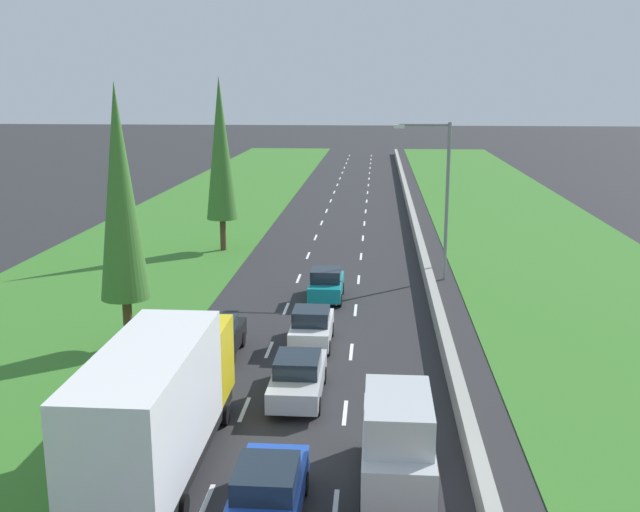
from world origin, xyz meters
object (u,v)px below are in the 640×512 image
Objects in this scene: silver_sedan_centre_lane_third at (298,377)px; poplar_tree_third at (221,149)px; blue_sedan_centre_lane at (267,494)px; white_box_truck_left_lane at (159,406)px; teal_hatchback_centre_lane at (326,284)px; street_light_mast at (441,190)px; white_hatchback_centre_lane at (312,327)px; poplar_tree_second at (120,194)px; silver_van_right_lane at (397,442)px; black_hatchback_left_lane at (218,337)px.

poplar_tree_third is at bearing 107.70° from silver_sedan_centre_lane_third.
blue_sedan_centre_lane is 4.16m from white_box_truck_left_lane.
teal_hatchback_centre_lane is 0.43× the size of street_light_mast.
poplar_tree_third is at bearing 98.30° from white_box_truck_left_lane.
white_hatchback_centre_lane is 9.77m from poplar_tree_second.
white_hatchback_centre_lane reaches higher than blue_sedan_centre_lane.
silver_van_right_lane reaches higher than teal_hatchback_centre_lane.
white_box_truck_left_lane reaches higher than black_hatchback_left_lane.
white_box_truck_left_lane is (-3.46, -18.39, 1.35)m from teal_hatchback_centre_lane.
silver_sedan_centre_lane_third is at bearing -46.46° from black_hatchback_left_lane.
white_box_truck_left_lane reaches higher than silver_sedan_centre_lane_third.
black_hatchback_left_lane is (-3.89, -8.65, 0.00)m from teal_hatchback_centre_lane.
street_light_mast is at bearing 37.46° from teal_hatchback_centre_lane.
silver_sedan_centre_lane_third is (-0.04, 7.85, 0.00)m from blue_sedan_centre_lane.
silver_sedan_centre_lane_third is 1.15× the size of black_hatchback_left_lane.
black_hatchback_left_lane is 0.35× the size of poplar_tree_second.
white_hatchback_centre_lane and teal_hatchback_centre_lane have the same top height.
white_hatchback_centre_lane is 0.41× the size of white_box_truck_left_lane.
poplar_tree_third reaches higher than white_hatchback_centre_lane.
silver_sedan_centre_lane_third is at bearing -72.30° from poplar_tree_third.
black_hatchback_left_lane is at bearing 133.54° from silver_sedan_centre_lane_third.
silver_van_right_lane reaches higher than silver_sedan_centre_lane_third.
street_light_mast is at bearing 61.75° from white_hatchback_centre_lane.
poplar_tree_third is (-7.67, 24.01, 6.05)m from silver_sedan_centre_lane_third.
white_hatchback_centre_lane is 0.43× the size of street_light_mast.
poplar_tree_third is at bearing 103.59° from blue_sedan_centre_lane.
silver_sedan_centre_lane_third is 0.48× the size of white_box_truck_left_lane.
poplar_tree_third reaches higher than street_light_mast.
white_hatchback_centre_lane is at bearing 5.53° from poplar_tree_second.
poplar_tree_third is at bearing 89.54° from poplar_tree_second.
poplar_tree_third reaches higher than silver_van_right_lane.
street_light_mast is (2.96, 23.21, 3.83)m from silver_van_right_lane.
silver_van_right_lane is 1.26× the size of black_hatchback_left_lane.
white_hatchback_centre_lane is 0.35× the size of poplar_tree_second.
teal_hatchback_centre_lane is 18.76m from white_box_truck_left_lane.
silver_sedan_centre_lane_third is 25.92m from poplar_tree_third.
blue_sedan_centre_lane is 26.33m from street_light_mast.
poplar_tree_second is at bearing 121.88° from blue_sedan_centre_lane.
silver_van_right_lane is 16.33m from poplar_tree_second.
blue_sedan_centre_lane is 13.40m from white_hatchback_centre_lane.
blue_sedan_centre_lane is 7.85m from silver_sedan_centre_lane_third.
poplar_tree_third reaches higher than white_box_truck_left_lane.
white_box_truck_left_lane is at bearing -119.71° from silver_sedan_centre_lane_third.
white_hatchback_centre_lane is 7.04m from teal_hatchback_centre_lane.
poplar_tree_second is at bearing 168.26° from black_hatchback_left_lane.
blue_sedan_centre_lane is 0.40× the size of poplar_tree_second.
teal_hatchback_centre_lane is 18.75m from silver_van_right_lane.
street_light_mast reaches higher than silver_van_right_lane.
poplar_tree_second reaches higher than silver_van_right_lane.
poplar_tree_second is (-4.08, 0.85, 5.80)m from black_hatchback_left_lane.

